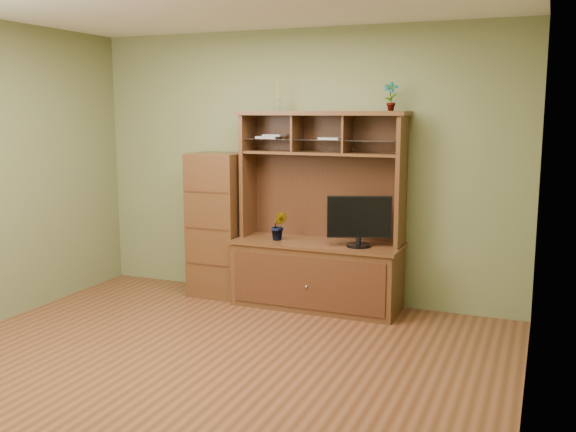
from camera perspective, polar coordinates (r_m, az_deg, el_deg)
The scene contains 8 objects.
room at distance 4.68m, azimuth -7.69°, elevation 2.45°, with size 4.54×4.04×2.74m.
media_hutch at distance 6.26m, azimuth 2.68°, elevation -3.42°, with size 1.66×0.61×1.90m.
monitor at distance 5.98m, azimuth 6.33°, elevation -0.36°, with size 0.58×0.25×0.48m.
orchid_plant at distance 6.26m, azimuth -0.83°, elevation -0.88°, with size 0.16×0.13×0.28m, color #2F571D.
top_plant at distance 5.99m, azimuth 9.11°, elevation 10.47°, with size 0.14×0.10×0.27m, color #3C6824.
reed_diffuser at distance 6.34m, azimuth -0.95°, elevation 10.42°, with size 0.06×0.06×0.31m.
magazines at distance 6.29m, azimuth 0.19°, elevation 7.04°, with size 0.86×0.18×0.04m.
side_cabinet at distance 6.66m, azimuth -6.22°, elevation -0.77°, with size 0.53×0.48×1.48m.
Camera 1 is at (2.31, -4.02, 1.91)m, focal length 40.00 mm.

